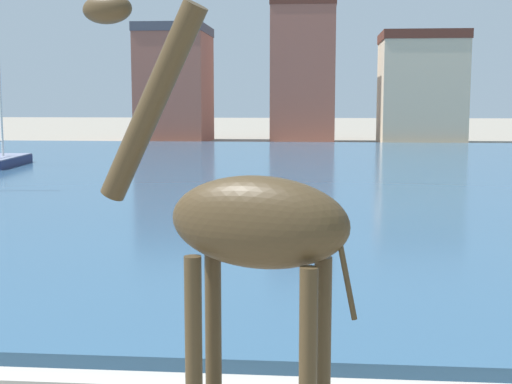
{
  "coord_description": "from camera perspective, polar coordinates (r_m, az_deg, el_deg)",
  "views": [
    {
      "loc": [
        1.77,
        0.15,
        3.99
      ],
      "look_at": [
        0.6,
        13.71,
        2.2
      ],
      "focal_mm": 49.84,
      "sensor_mm": 36.0,
      "label": 1
    }
  ],
  "objects": [
    {
      "name": "giraffe_statue",
      "position": [
        7.1,
        -1.03,
        -3.15
      ],
      "size": [
        2.94,
        1.36,
        5.25
      ],
      "color": "#42331E",
      "rests_on": "ground"
    },
    {
      "name": "quay_edge_coping",
      "position": [
        10.26,
        -5.57,
        -15.07
      ],
      "size": [
        78.74,
        0.5,
        0.12
      ],
      "primitive_type": "cube",
      "color": "#ADA89E",
      "rests_on": "ground"
    },
    {
      "name": "harbor_water",
      "position": [
        35.34,
        2.06,
        1.28
      ],
      "size": [
        78.74,
        51.06,
        0.33
      ],
      "primitive_type": "cube",
      "color": "#2D5170",
      "rests_on": "ground"
    },
    {
      "name": "townhouse_wide_warehouse",
      "position": [
        65.6,
        13.1,
        8.12
      ],
      "size": [
        7.35,
        7.11,
        9.81
      ],
      "color": "#C6B293",
      "rests_on": "ground"
    },
    {
      "name": "townhouse_narrow_midrow",
      "position": [
        67.13,
        -6.52,
        8.61
      ],
      "size": [
        6.29,
        7.93,
        10.67
      ],
      "color": "#8E5142",
      "rests_on": "ground"
    },
    {
      "name": "townhouse_end_terrace",
      "position": [
        66.0,
        3.8,
        9.67
      ],
      "size": [
        5.89,
        5.19,
        12.99
      ],
      "color": "#8E5142",
      "rests_on": "ground"
    },
    {
      "name": "sailboat_navy",
      "position": [
        41.92,
        -19.54,
        2.23
      ],
      "size": [
        2.25,
        5.95,
        8.05
      ],
      "color": "navy",
      "rests_on": "ground"
    }
  ]
}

